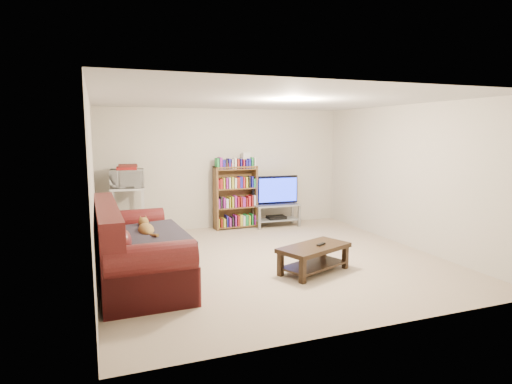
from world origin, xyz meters
name	(u,v)px	position (x,y,z in m)	size (l,w,h in m)	color
floor	(271,260)	(0.00, 0.00, 0.00)	(5.00, 5.00, 0.00)	#BEA98D
ceiling	(272,100)	(0.00, 0.00, 2.40)	(5.00, 5.00, 0.00)	white
wall_back	(225,169)	(0.00, 2.50, 1.20)	(5.00, 5.00, 0.00)	beige
wall_front	(372,210)	(0.00, -2.50, 1.20)	(5.00, 5.00, 0.00)	beige
wall_left	(93,190)	(-2.50, 0.00, 1.20)	(5.00, 5.00, 0.00)	beige
wall_right	(408,176)	(2.50, 0.00, 1.20)	(5.00, 5.00, 0.00)	beige
sofa	(132,254)	(-2.06, -0.21, 0.35)	(1.09, 2.43, 1.02)	#501415
blanket	(149,238)	(-1.86, -0.36, 0.59)	(0.93, 1.20, 0.10)	#2A252F
cat	(146,230)	(-1.86, -0.15, 0.65)	(0.26, 0.66, 0.20)	olive
coffee_table	(314,254)	(0.33, -0.74, 0.26)	(1.16, 0.87, 0.38)	black
remote	(321,244)	(0.44, -0.75, 0.39)	(0.17, 0.05, 0.02)	black
tv_stand	(276,211)	(0.99, 2.13, 0.32)	(0.94, 0.45, 0.47)	#999EA3
television	(277,190)	(0.99, 2.13, 0.75)	(1.00, 0.13, 0.58)	black
dvd_player	(276,217)	(0.99, 2.13, 0.19)	(0.37, 0.26, 0.06)	black
bookshelf	(236,196)	(0.15, 2.27, 0.65)	(0.88, 0.30, 1.26)	brown
shelf_clutter	(240,161)	(0.25, 2.29, 1.37)	(0.64, 0.21, 0.28)	silver
microwave_stand	(128,206)	(-1.94, 2.10, 0.61)	(0.63, 0.48, 0.95)	silver
microwave	(127,179)	(-1.94, 2.10, 1.11)	(0.58, 0.40, 0.32)	silver
game_boxes	(127,168)	(-1.94, 2.10, 1.30)	(0.35, 0.30, 0.05)	maroon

